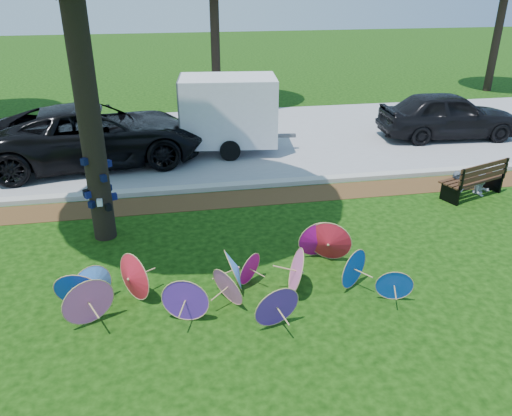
# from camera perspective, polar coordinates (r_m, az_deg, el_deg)

# --- Properties ---
(ground) EXTENTS (90.00, 90.00, 0.00)m
(ground) POSITION_cam_1_polar(r_m,az_deg,el_deg) (8.10, -0.94, -11.98)
(ground) COLOR black
(ground) RESTS_ON ground
(mulch_strip) EXTENTS (90.00, 1.00, 0.01)m
(mulch_strip) POSITION_cam_1_polar(r_m,az_deg,el_deg) (11.98, -4.52, 0.88)
(mulch_strip) COLOR #472D16
(mulch_strip) RESTS_ON ground
(curb) EXTENTS (90.00, 0.30, 0.12)m
(curb) POSITION_cam_1_polar(r_m,az_deg,el_deg) (12.60, -4.88, 2.38)
(curb) COLOR #B7B5AD
(curb) RESTS_ON ground
(street) EXTENTS (90.00, 8.00, 0.01)m
(street) POSITION_cam_1_polar(r_m,az_deg,el_deg) (16.51, -6.39, 7.62)
(street) COLOR gray
(street) RESTS_ON ground
(parasol_pile) EXTENTS (5.75, 2.21, 0.85)m
(parasol_pile) POSITION_cam_1_polar(r_m,az_deg,el_deg) (8.34, -2.73, -7.64)
(parasol_pile) COLOR #6329B3
(parasol_pile) RESTS_ON ground
(black_van) EXTENTS (6.30, 3.49, 1.67)m
(black_van) POSITION_cam_1_polar(r_m,az_deg,el_deg) (14.86, -17.89, 7.95)
(black_van) COLOR black
(black_van) RESTS_ON ground
(dark_pickup) EXTENTS (4.56, 2.07, 1.52)m
(dark_pickup) POSITION_cam_1_polar(r_m,az_deg,el_deg) (17.77, 21.09, 9.89)
(dark_pickup) COLOR black
(dark_pickup) RESTS_ON ground
(cargo_trailer) EXTENTS (2.95, 2.05, 2.54)m
(cargo_trailer) POSITION_cam_1_polar(r_m,az_deg,el_deg) (15.13, -3.15, 11.11)
(cargo_trailer) COLOR white
(cargo_trailer) RESTS_ON ground
(park_bench) EXTENTS (1.85, 1.19, 0.90)m
(park_bench) POSITION_cam_1_polar(r_m,az_deg,el_deg) (13.16, 23.44, 3.17)
(park_bench) COLOR black
(park_bench) RESTS_ON ground
(person_left) EXTENTS (0.49, 0.38, 1.18)m
(person_left) POSITION_cam_1_polar(r_m,az_deg,el_deg) (12.96, 22.13, 3.75)
(person_left) COLOR #3D4653
(person_left) RESTS_ON ground
(person_right) EXTENTS (0.53, 0.44, 1.01)m
(person_right) POSITION_cam_1_polar(r_m,az_deg,el_deg) (13.37, 24.63, 3.54)
(person_right) COLOR #AFAFB8
(person_right) RESTS_ON ground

